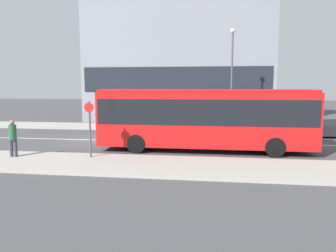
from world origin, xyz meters
TOP-DOWN VIEW (x-y plane):
  - ground_plane at (0.00, 0.00)m, footprint 120.00×120.00m
  - sidewalk_near at (0.00, -6.25)m, footprint 44.00×3.50m
  - sidewalk_far at (0.00, 6.25)m, footprint 44.00×3.50m
  - lane_centerline at (0.00, 0.00)m, footprint 41.80×0.16m
  - apartment_block_left_tower at (3.94, 11.53)m, footprint 17.40×4.14m
  - city_bus at (6.92, -2.48)m, footprint 10.93×2.47m
  - parked_car_0 at (14.21, 3.31)m, footprint 3.93×1.70m
  - pedestrian_near_stop at (-1.72, -5.74)m, footprint 0.35×0.34m
  - bus_stop_sign at (1.83, -5.34)m, footprint 0.44×0.12m
  - street_lamp at (8.66, 5.53)m, footprint 0.36×0.36m

SIDE VIEW (x-z plane):
  - ground_plane at x=0.00m, z-range 0.00..0.00m
  - lane_centerline at x=0.00m, z-range 0.00..0.01m
  - sidewalk_near at x=0.00m, z-range 0.00..0.13m
  - sidewalk_far at x=0.00m, z-range 0.00..0.13m
  - parked_car_0 at x=14.21m, z-range -0.03..1.24m
  - pedestrian_near_stop at x=-1.72m, z-range 0.25..1.95m
  - bus_stop_sign at x=1.83m, z-range 0.35..2.91m
  - city_bus at x=6.92m, z-range 0.24..3.44m
  - street_lamp at x=8.66m, z-range 0.91..8.33m
  - apartment_block_left_tower at x=3.94m, z-range -0.01..14.32m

